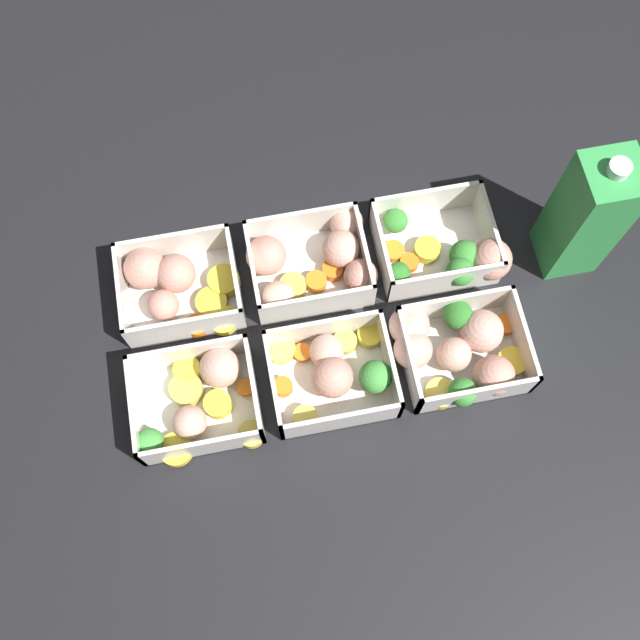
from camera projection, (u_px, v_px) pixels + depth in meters
ground_plane at (320, 326)px, 0.91m from camera, size 4.00×4.00×0.00m
container_near_left at (199, 400)px, 0.86m from camera, size 0.15×0.13×0.06m
container_near_center at (334, 372)px, 0.87m from camera, size 0.15×0.13×0.06m
container_near_right at (457, 349)px, 0.88m from camera, size 0.17×0.15×0.06m
container_far_left at (174, 284)px, 0.91m from camera, size 0.15×0.13×0.06m
container_far_center at (314, 261)px, 0.92m from camera, size 0.17×0.13×0.06m
container_far_right at (449, 252)px, 0.92m from camera, size 0.17×0.13×0.06m
juice_carton at (586, 216)px, 0.86m from camera, size 0.07×0.07×0.20m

